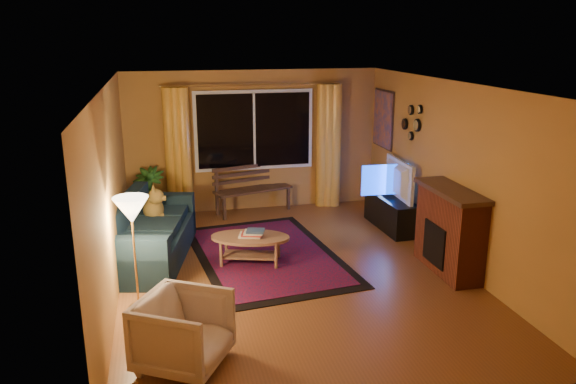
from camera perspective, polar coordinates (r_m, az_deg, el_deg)
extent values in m
cube|color=brown|center=(7.64, 0.51, -8.28)|extent=(4.50, 6.00, 0.02)
cube|color=white|center=(6.99, 0.57, 10.91)|extent=(4.50, 6.00, 0.02)
cube|color=#B97F3C|center=(10.09, -3.49, 5.20)|extent=(4.50, 0.02, 2.50)
cube|color=#B97F3C|center=(7.05, -17.61, -0.22)|extent=(0.02, 6.00, 2.50)
cube|color=#B97F3C|center=(8.04, 16.41, 1.80)|extent=(0.02, 6.00, 2.50)
cube|color=black|center=(10.00, -3.45, 6.26)|extent=(2.00, 0.02, 1.30)
cylinder|color=#BF8C3F|center=(9.85, -3.48, 10.81)|extent=(3.20, 0.03, 0.03)
cylinder|color=gold|center=(9.86, -11.12, 3.91)|extent=(0.36, 0.36, 2.24)
cylinder|color=gold|center=(10.30, 4.09, 4.67)|extent=(0.36, 0.36, 2.24)
cube|color=#39241A|center=(10.08, -3.54, -0.90)|extent=(1.46, 0.78, 0.42)
imported|color=#235B1E|center=(9.79, -13.90, -0.30)|extent=(0.64, 0.64, 0.93)
cube|color=black|center=(8.14, -13.79, -3.84)|extent=(1.37, 2.29, 0.87)
imported|color=beige|center=(5.60, -10.59, -13.46)|extent=(1.02, 1.03, 0.80)
cylinder|color=#BF8C3F|center=(6.68, -15.30, -6.18)|extent=(0.27, 0.27, 1.34)
cube|color=maroon|center=(8.19, -2.21, -6.41)|extent=(2.25, 3.23, 0.02)
cylinder|color=#9C6B4D|center=(7.89, -3.84, -5.86)|extent=(1.37, 1.37, 0.40)
cube|color=black|center=(9.39, 10.45, -2.10)|extent=(0.47, 1.27, 0.52)
imported|color=black|center=(9.23, 10.63, 1.29)|extent=(0.18, 1.09, 0.62)
cube|color=maroon|center=(7.80, 16.08, -3.98)|extent=(0.40, 1.20, 1.10)
cube|color=orange|center=(10.11, 9.63, 7.32)|extent=(0.04, 0.76, 0.96)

